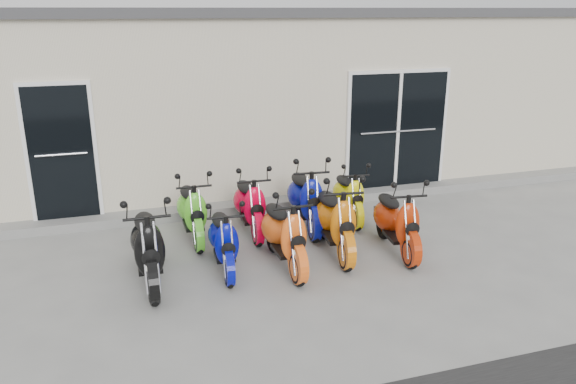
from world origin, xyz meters
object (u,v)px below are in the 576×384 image
scooter_front_orange_b (335,212)px  scooter_front_red (397,213)px  scooter_front_black (147,237)px  scooter_back_blue (305,190)px  scooter_front_orange_a (284,225)px  scooter_back_yellow (349,189)px  scooter_back_green (192,203)px  scooter_front_blue (223,232)px  scooter_back_red (250,197)px

scooter_front_orange_b → scooter_front_red: scooter_front_orange_b is taller
scooter_front_red → scooter_front_orange_b: bearing=172.2°
scooter_front_black → scooter_back_blue: 2.78m
scooter_back_blue → scooter_front_orange_b: bearing=-79.9°
scooter_front_orange_a → scooter_back_yellow: bearing=41.5°
scooter_front_orange_b → scooter_back_yellow: (0.73, 1.19, -0.10)m
scooter_back_green → scooter_back_blue: bearing=-2.4°
scooter_front_black → scooter_front_blue: 0.99m
scooter_front_orange_b → scooter_back_red: 1.47m
scooter_front_blue → scooter_front_orange_b: scooter_front_orange_b is taller
scooter_front_orange_a → scooter_front_blue: bearing=168.4°
scooter_front_orange_b → scooter_back_yellow: 1.39m
scooter_front_orange_a → scooter_front_orange_b: (0.81, 0.22, 0.02)m
scooter_front_red → scooter_back_green: (-2.71, 1.33, -0.01)m
scooter_back_yellow → scooter_back_red: bearing=-170.5°
scooter_back_blue → scooter_back_yellow: scooter_back_blue is taller
scooter_front_blue → scooter_back_yellow: size_ratio=1.02×
scooter_front_black → scooter_back_blue: scooter_front_black is taller
scooter_back_red → scooter_back_yellow: 1.69m
scooter_front_black → scooter_front_red: (3.44, -0.07, -0.04)m
scooter_front_red → scooter_back_yellow: bearing=102.0°
scooter_back_green → scooter_front_orange_a: bearing=-52.3°
scooter_back_green → scooter_front_orange_b: bearing=-31.2°
scooter_front_blue → scooter_front_orange_b: bearing=6.4°
scooter_front_red → scooter_back_green: size_ratio=1.02×
scooter_front_orange_a → scooter_back_green: 1.69m
scooter_front_orange_a → scooter_front_orange_b: bearing=14.1°
scooter_front_red → scooter_back_blue: 1.57m
scooter_front_black → scooter_back_yellow: size_ratio=1.20×
scooter_front_orange_a → scooter_back_blue: scooter_back_blue is taller
scooter_front_red → scooter_back_red: (-1.82, 1.33, -0.01)m
scooter_back_red → scooter_back_yellow: bearing=4.7°
scooter_front_red → scooter_back_blue: bearing=133.1°
scooter_front_blue → scooter_front_red: bearing=0.4°
scooter_front_blue → scooter_back_red: 1.34m
scooter_front_black → scooter_back_blue: size_ratio=1.00×
scooter_front_orange_a → scooter_front_red: scooter_front_orange_a is taller
scooter_front_orange_a → scooter_back_green: (-1.04, 1.33, -0.02)m
scooter_front_black → scooter_back_red: scooter_front_black is taller
scooter_back_green → scooter_back_red: bearing=-0.4°
scooter_back_red → scooter_back_yellow: (1.69, 0.08, -0.06)m
scooter_front_black → scooter_back_green: size_ratio=1.09×
scooter_front_orange_b → scooter_front_red: bearing=-8.2°
scooter_front_blue → scooter_front_red: 2.47m
scooter_front_black → scooter_front_blue: size_ratio=1.17×
scooter_back_red → scooter_front_black: bearing=-139.9°
scooter_back_yellow → scooter_front_orange_b: bearing=-114.5°
scooter_front_blue → scooter_back_red: bearing=65.4°
scooter_front_blue → scooter_back_yellow: scooter_front_blue is taller
scooter_front_blue → scooter_back_yellow: 2.65m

